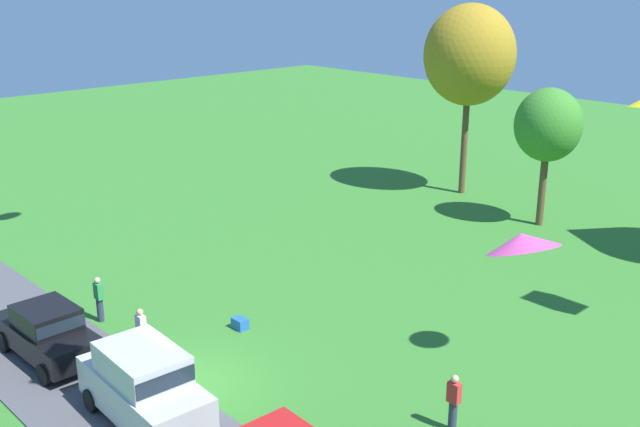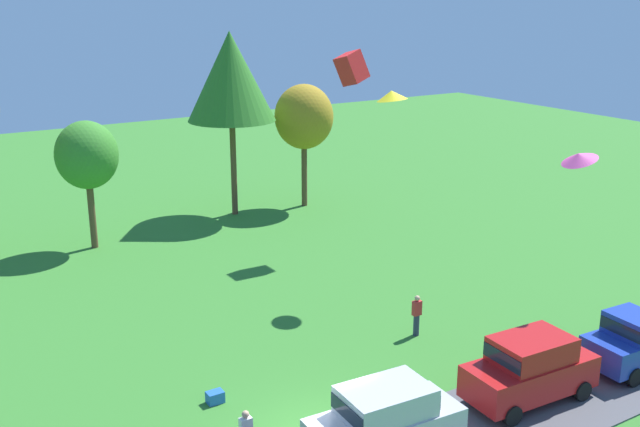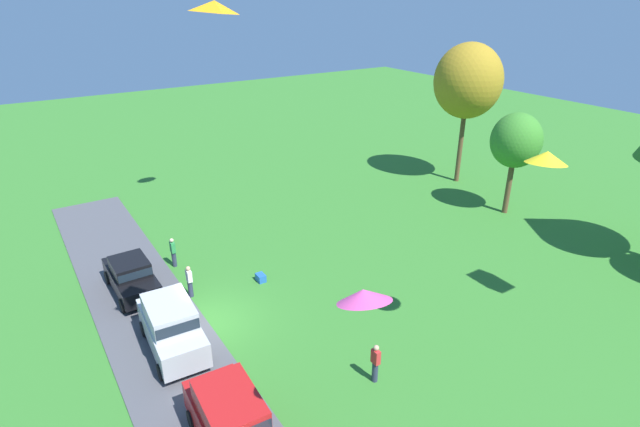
{
  "view_description": "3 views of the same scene",
  "coord_description": "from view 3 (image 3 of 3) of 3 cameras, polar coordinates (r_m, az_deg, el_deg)",
  "views": [
    {
      "loc": [
        17.57,
        -11.0,
        12.05
      ],
      "look_at": [
        0.19,
        5.46,
        4.37
      ],
      "focal_mm": 42.0,
      "sensor_mm": 36.0,
      "label": 1
    },
    {
      "loc": [
        -10.72,
        -17.25,
        13.25
      ],
      "look_at": [
        2.55,
        3.96,
        5.82
      ],
      "focal_mm": 42.0,
      "sensor_mm": 36.0,
      "label": 2
    },
    {
      "loc": [
        18.65,
        -6.03,
        14.01
      ],
      "look_at": [
        -0.24,
        6.14,
        3.88
      ],
      "focal_mm": 28.0,
      "sensor_mm": 36.0,
      "label": 3
    }
  ],
  "objects": [
    {
      "name": "tree_right_of_center",
      "position": [
        39.55,
        16.57,
        14.28
      ],
      "size": [
        5.02,
        5.02,
        10.59
      ],
      "color": "brown",
      "rests_on": "ground"
    },
    {
      "name": "person_beside_suv",
      "position": [
        28.5,
        -16.43,
        -4.26
      ],
      "size": [
        0.36,
        0.24,
        1.71
      ],
      "color": "#2D334C",
      "rests_on": "ground"
    },
    {
      "name": "car_sedan_near_entrance",
      "position": [
        26.68,
        -20.79,
        -6.57
      ],
      "size": [
        4.44,
        2.03,
        1.84
      ],
      "color": "black",
      "rests_on": "ground"
    },
    {
      "name": "person_on_lawn",
      "position": [
        20.14,
        6.35,
        -16.61
      ],
      "size": [
        0.36,
        0.24,
        1.71
      ],
      "color": "#2D334C",
      "rests_on": "ground"
    },
    {
      "name": "car_suv_mid_row",
      "position": [
        17.66,
        -10.11,
        -22.28
      ],
      "size": [
        4.69,
        2.23,
        2.28
      ],
      "color": "red",
      "rests_on": "ground"
    },
    {
      "name": "kite_diamond_topmost",
      "position": [
        13.33,
        -11.93,
        22.13
      ],
      "size": [
        1.11,
        1.06,
        0.36
      ],
      "primitive_type": "pyramid",
      "rotation": [
        0.09,
        0.0,
        3.02
      ],
      "color": "orange"
    },
    {
      "name": "kite_delta_over_trees",
      "position": [
        18.34,
        24.51,
        5.85
      ],
      "size": [
        1.94,
        1.95,
        0.6
      ],
      "primitive_type": "cone",
      "rotation": [
        -0.13,
        0.0,
        0.59
      ],
      "color": "yellow"
    },
    {
      "name": "car_suv_by_flagpole",
      "position": [
        22.09,
        -16.64,
        -12.06
      ],
      "size": [
        4.69,
        2.24,
        2.28
      ],
      "color": "#B7B7BC",
      "rests_on": "ground"
    },
    {
      "name": "cooler_box",
      "position": [
        26.52,
        -6.79,
        -7.3
      ],
      "size": [
        0.56,
        0.4,
        0.4
      ],
      "primitive_type": "cube",
      "color": "blue",
      "rests_on": "ground"
    },
    {
      "name": "ground_plane",
      "position": [
        24.09,
        -12.33,
        -11.95
      ],
      "size": [
        120.0,
        120.0,
        0.0
      ],
      "primitive_type": "plane",
      "color": "#337528"
    },
    {
      "name": "pavement_strip",
      "position": [
        23.59,
        -17.82,
        -13.45
      ],
      "size": [
        36.0,
        4.4,
        0.06
      ],
      "primitive_type": "cube",
      "color": "#4C4C51",
      "rests_on": "ground"
    },
    {
      "name": "tree_far_left",
      "position": [
        34.94,
        21.51,
        7.72
      ],
      "size": [
        3.26,
        3.26,
        6.88
      ],
      "color": "brown",
      "rests_on": "ground"
    },
    {
      "name": "person_watching_sky",
      "position": [
        25.6,
        -14.68,
        -7.49
      ],
      "size": [
        0.36,
        0.24,
        1.71
      ],
      "color": "#2D334C",
      "rests_on": "ground"
    },
    {
      "name": "kite_delta_near_flag",
      "position": [
        11.67,
        5.03,
        -9.33
      ],
      "size": [
        1.6,
        1.58,
        0.71
      ],
      "primitive_type": "cone",
      "rotation": [
        -0.34,
        0.0,
        1.34
      ],
      "color": "#EA4C9E"
    }
  ]
}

